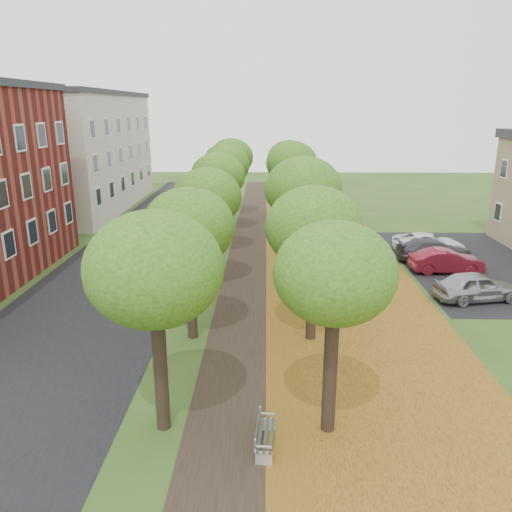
{
  "coord_description": "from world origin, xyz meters",
  "views": [
    {
      "loc": [
        0.77,
        -12.56,
        9.03
      ],
      "look_at": [
        0.32,
        9.25,
        2.5
      ],
      "focal_mm": 35.0,
      "sensor_mm": 36.0,
      "label": 1
    }
  ],
  "objects_px": {
    "car_silver": "(477,286)",
    "car_red": "(446,261)",
    "bench": "(264,435)",
    "car_white": "(429,243)",
    "car_grey": "(434,250)"
  },
  "relations": [
    {
      "from": "bench",
      "to": "car_silver",
      "type": "bearing_deg",
      "value": -38.35
    },
    {
      "from": "car_grey",
      "to": "car_white",
      "type": "xyz_separation_m",
      "value": [
        0.23,
        1.8,
        -0.04
      ]
    },
    {
      "from": "bench",
      "to": "car_red",
      "type": "bearing_deg",
      "value": -29.4
    },
    {
      "from": "car_white",
      "to": "car_grey",
      "type": "bearing_deg",
      "value": -179.52
    },
    {
      "from": "car_white",
      "to": "car_red",
      "type": "bearing_deg",
      "value": -175.48
    },
    {
      "from": "car_red",
      "to": "bench",
      "type": "bearing_deg",
      "value": 144.85
    },
    {
      "from": "car_silver",
      "to": "car_white",
      "type": "distance_m",
      "value": 8.25
    },
    {
      "from": "bench",
      "to": "car_silver",
      "type": "height_order",
      "value": "car_silver"
    },
    {
      "from": "car_silver",
      "to": "car_red",
      "type": "bearing_deg",
      "value": -11.11
    },
    {
      "from": "car_red",
      "to": "car_grey",
      "type": "relative_size",
      "value": 0.87
    },
    {
      "from": "car_silver",
      "to": "car_grey",
      "type": "distance_m",
      "value": 6.44
    },
    {
      "from": "bench",
      "to": "car_red",
      "type": "xyz_separation_m",
      "value": [
        10.25,
        15.45,
        0.27
      ]
    },
    {
      "from": "car_red",
      "to": "car_grey",
      "type": "xyz_separation_m",
      "value": [
        0.0,
        2.17,
        0.0
      ]
    },
    {
      "from": "bench",
      "to": "car_white",
      "type": "xyz_separation_m",
      "value": [
        10.48,
        19.42,
        0.23
      ]
    },
    {
      "from": "bench",
      "to": "car_red",
      "type": "height_order",
      "value": "car_red"
    }
  ]
}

